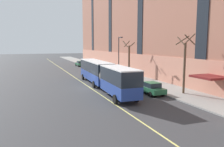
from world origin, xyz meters
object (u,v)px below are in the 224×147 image
Objects in this scene: parked_car_green_4 at (151,88)px; parked_car_red_2 at (114,76)px; street_lamp at (119,53)px; parked_car_green_3 at (80,64)px; city_bus at (103,73)px; parked_car_red_0 at (96,69)px; parked_car_red_1 at (87,66)px; street_tree_near_corner at (185,63)px; fire_hydrant at (109,72)px; street_tree_mid_block at (129,59)px.

parked_car_red_2 is at bearing 91.07° from parked_car_green_4.
street_lamp is at bearing 83.39° from parked_car_green_4.
street_lamp reaches higher than parked_car_green_3.
city_bus is 2.76× the size of street_lamp.
parked_car_red_0 and parked_car_red_1 have the same top height.
city_bus is 11.39m from street_tree_near_corner.
fire_hydrant is at bearing 75.82° from parked_car_red_2.
fire_hydrant is at bearing 91.12° from street_lamp.
street_lamp is at bearing -83.64° from parked_car_red_1.
street_tree_mid_block is at bearing -76.62° from parked_car_red_1.
parked_car_red_2 is at bearing 56.05° from city_bus.
city_bus is at bearing -123.95° from parked_car_red_2.
street_lamp reaches higher than parked_car_red_1.
parked_car_red_1 is 6.62× the size of fire_hydrant.
city_bus is 10.57m from street_lamp.
parked_car_red_2 is 0.59× the size of street_lamp.
street_lamp reaches higher than parked_car_red_2.
fire_hydrant is (-0.10, 5.12, -4.26)m from street_lamp.
street_tree_near_corner reaches higher than parked_car_red_0.
parked_car_green_4 is at bearing -88.93° from parked_car_red_2.
parked_car_red_0 is at bearing 99.30° from street_tree_near_corner.
street_lamp reaches higher than parked_car_red_0.
parked_car_red_0 is 10.05m from street_tree_mid_block.
parked_car_green_4 is at bearing -53.52° from city_bus.
street_tree_mid_block is (4.00, -8.78, 2.85)m from parked_car_red_0.
parked_car_red_1 is (0.05, 7.81, 0.00)m from parked_car_red_0.
street_lamp reaches higher than city_bus.
parked_car_green_4 is 14.88m from street_lamp.
parked_car_green_4 is 0.66× the size of street_tree_mid_block.
street_tree_mid_block is at bearing 45.35° from city_bus.
street_lamp is at bearing -88.88° from fire_hydrant.
parked_car_red_2 is 6.27× the size of fire_hydrant.
street_tree_mid_block reaches higher than parked_car_red_2.
street_tree_near_corner is at bearing -83.92° from fire_hydrant.
parked_car_red_0 is 1.01× the size of parked_car_red_1.
parked_car_red_0 is at bearing 76.18° from city_bus.
parked_car_red_1 is at bearing 97.00° from street_tree_near_corner.
parked_car_red_0 is 1.07× the size of parked_car_red_2.
street_tree_near_corner is (4.01, -13.91, 3.24)m from parked_car_red_2.
street_lamp is (-2.09, -0.09, 1.12)m from street_tree_mid_block.
street_tree_near_corner is (3.99, -32.52, 3.23)m from parked_car_red_1.
parked_car_red_1 is at bearing -90.51° from parked_car_green_3.
street_tree_near_corner is at bearing -73.91° from parked_car_red_2.
city_bus is 4.35× the size of parked_car_red_0.
city_bus is at bearing -126.66° from street_lamp.
city_bus reaches higher than parked_car_green_3.
parked_car_red_0 is at bearing 90.16° from parked_car_red_2.
city_bus is at bearing -134.65° from street_tree_mid_block.
parked_car_red_2 is at bearing -90.20° from parked_car_green_3.
parked_car_red_2 is at bearing -104.18° from fire_hydrant.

